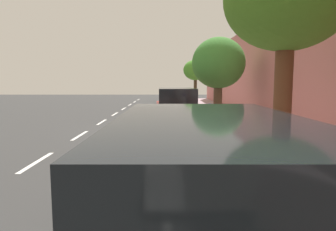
% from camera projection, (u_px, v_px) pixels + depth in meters
% --- Properties ---
extents(ground, '(75.78, 75.78, 0.00)m').
position_uv_depth(ground, '(153.00, 130.00, 14.24)').
color(ground, '#343434').
extents(sidewalk, '(3.41, 47.36, 0.15)m').
position_uv_depth(sidewalk, '(235.00, 128.00, 14.24)').
color(sidewalk, '#B395A0').
rests_on(sidewalk, ground).
extents(curb_edge, '(0.16, 47.36, 0.15)m').
position_uv_depth(curb_edge, '(198.00, 128.00, 14.24)').
color(curb_edge, gray).
rests_on(curb_edge, ground).
extents(lane_stripe_centre, '(0.14, 48.40, 0.01)m').
position_uv_depth(lane_stripe_centre, '(92.00, 128.00, 14.76)').
color(lane_stripe_centre, white).
rests_on(lane_stripe_centre, ground).
extents(lane_stripe_bike_edge, '(0.12, 47.36, 0.01)m').
position_uv_depth(lane_stripe_bike_edge, '(168.00, 129.00, 14.24)').
color(lane_stripe_bike_edge, white).
rests_on(lane_stripe_bike_edge, ground).
extents(building_facade, '(0.50, 47.36, 5.65)m').
position_uv_depth(building_facade, '(278.00, 70.00, 13.92)').
color(building_facade, '#BE6F69').
rests_on(building_facade, ground).
extents(parked_suv_grey_second, '(1.99, 4.71, 1.99)m').
position_uv_depth(parked_suv_grey_second, '(208.00, 218.00, 2.79)').
color(parked_suv_grey_second, slate).
rests_on(parked_suv_grey_second, ground).
extents(parked_suv_red_mid, '(2.09, 4.76, 1.99)m').
position_uv_depth(parked_suv_red_mid, '(176.00, 108.00, 14.20)').
color(parked_suv_red_mid, maroon).
rests_on(parked_suv_red_mid, ground).
extents(parked_sedan_black_far, '(2.04, 4.50, 1.52)m').
position_uv_depth(parked_sedan_black_far, '(171.00, 95.00, 33.68)').
color(parked_sedan_black_far, black).
rests_on(parked_sedan_black_far, ground).
extents(bicycle_at_curb, '(1.72, 0.56, 0.77)m').
position_uv_depth(bicycle_at_curb, '(201.00, 145.00, 8.96)').
color(bicycle_at_curb, black).
rests_on(bicycle_at_curb, ground).
extents(cyclist_with_backpack, '(0.42, 0.62, 1.69)m').
position_uv_depth(cyclist_with_backpack, '(211.00, 127.00, 8.44)').
color(cyclist_with_backpack, '#C6B284').
rests_on(cyclist_with_backpack, ground).
extents(street_tree_mid_block, '(2.90, 2.90, 5.26)m').
position_uv_depth(street_tree_mid_block, '(287.00, 1.00, 6.77)').
color(street_tree_mid_block, brown).
rests_on(street_tree_mid_block, sidewalk).
extents(street_tree_far_end, '(2.86, 2.86, 4.52)m').
position_uv_depth(street_tree_far_end, '(218.00, 64.00, 15.96)').
color(street_tree_far_end, brown).
rests_on(street_tree_far_end, sidewalk).
extents(street_tree_corner, '(2.41, 2.41, 4.28)m').
position_uv_depth(street_tree_corner, '(195.00, 70.00, 29.33)').
color(street_tree_corner, '#483925').
rests_on(street_tree_corner, sidewalk).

